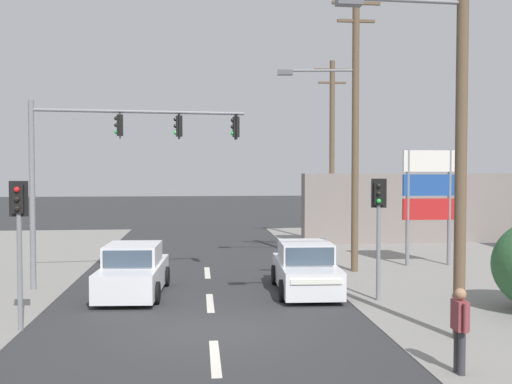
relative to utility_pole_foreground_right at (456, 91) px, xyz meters
name	(u,v)px	position (x,y,z in m)	size (l,w,h in m)	color
ground_plane	(213,331)	(-5.37, 1.24, -5.58)	(140.00, 140.00, 0.00)	#303033
lane_dash_near	(215,358)	(-5.37, -0.76, -5.57)	(0.20, 2.40, 0.01)	silver
lane_dash_mid	(210,303)	(-5.37, 4.24, -5.57)	(0.20, 2.40, 0.01)	silver
lane_dash_far	(207,273)	(-5.37, 9.24, -5.57)	(0.20, 2.40, 0.01)	silver
utility_pole_foreground_right	(456,91)	(0.00, 0.00, 0.00)	(3.78, 0.42, 10.41)	brown
utility_pole_midground_right	(352,123)	(-0.03, 8.90, -0.03)	(3.78, 0.60, 10.36)	brown
utility_pole_background_right	(332,148)	(1.07, 17.02, -0.70)	(1.80, 0.26, 9.28)	brown
traffic_signal_mast	(109,153)	(-8.54, 6.88, -1.22)	(6.86, 1.02, 6.00)	slate
pedestal_signal_right_kerb	(379,218)	(-0.50, 4.01, -3.16)	(0.43, 0.31, 3.56)	slate
pedestal_signal_left_kerb	(19,229)	(-9.91, 1.73, -3.16)	(0.44, 0.29, 3.56)	slate
shopping_plaza_sign	(429,191)	(3.36, 9.97, -2.59)	(2.10, 0.16, 4.60)	slate
shopfront_wall_far	(417,208)	(5.63, 17.24, -3.78)	(12.00, 1.00, 3.60)	gray
sedan_oncoming_near	(306,269)	(-2.37, 5.49, -4.87)	(2.02, 4.30, 1.56)	silver
sedan_oncoming_mid	(133,272)	(-7.67, 5.58, -4.87)	(2.07, 4.32, 1.56)	silver
pedestrian_at_kerb	(460,326)	(-0.85, -2.20, -4.65)	(0.22, 0.56, 1.63)	#333338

